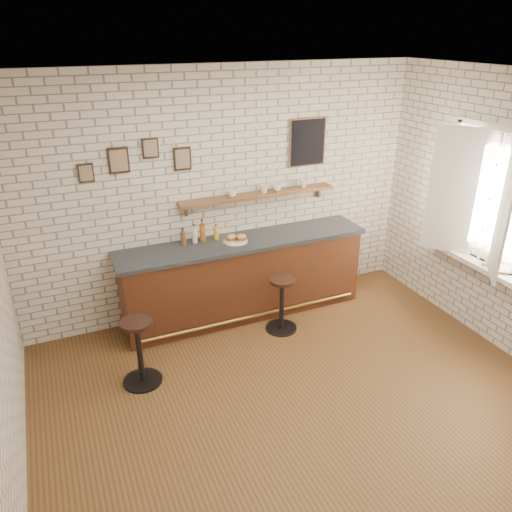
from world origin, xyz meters
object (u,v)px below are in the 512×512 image
object	(u,v)px
bitters_bottle_brown	(183,238)
bitters_bottle_white	(195,235)
bar_counter	(244,277)
condiment_bottle_yellow	(216,233)
shelf_cup_a	(232,194)
book_lower	(489,267)
sandwich_plate	(236,241)
bitters_bottle_amber	(202,233)
shelf_cup_c	(277,188)
bar_stool_left	(139,350)
shelf_cup_b	(264,189)
shelf_cup_d	(303,184)
book_upper	(492,267)
bar_stool_right	(282,303)
ciabatta_sandwich	(236,238)

from	to	relation	value
bitters_bottle_brown	bitters_bottle_white	size ratio (longest dim) A/B	0.89
bar_counter	condiment_bottle_yellow	world-z (taller)	condiment_bottle_yellow
bitters_bottle_brown	condiment_bottle_yellow	size ratio (longest dim) A/B	1.08
shelf_cup_a	book_lower	world-z (taller)	shelf_cup_a
sandwich_plate	bitters_bottle_amber	world-z (taller)	bitters_bottle_amber
shelf_cup_c	bitters_bottle_brown	bearing A→B (deg)	90.83
shelf_cup_c	book_lower	distance (m)	2.59
bar_stool_left	shelf_cup_c	size ratio (longest dim) A/B	6.37
bar_stool_left	shelf_cup_b	distance (m)	2.43
bar_stool_left	shelf_cup_d	distance (m)	2.86
bar_stool_left	sandwich_plate	bearing A→B (deg)	31.42
condiment_bottle_yellow	shelf_cup_a	bearing A→B (deg)	11.17
shelf_cup_a	shelf_cup_c	bearing A→B (deg)	-16.28
shelf_cup_a	shelf_cup_d	size ratio (longest dim) A/B	1.05
sandwich_plate	book_upper	bearing A→B (deg)	-34.99
shelf_cup_d	book_lower	size ratio (longest dim) A/B	0.50
shelf_cup_c	shelf_cup_d	xyz separation A→B (m)	(0.37, 0.00, 0.00)
bitters_bottle_brown	bitters_bottle_amber	size ratio (longest dim) A/B	0.73
bitters_bottle_amber	shelf_cup_a	distance (m)	0.58
shelf_cup_b	book_lower	size ratio (longest dim) A/B	0.53
sandwich_plate	shelf_cup_a	world-z (taller)	shelf_cup_a
bar_counter	shelf_cup_a	distance (m)	1.06
bar_counter	bitters_bottle_amber	xyz separation A→B (m)	(-0.46, 0.16, 0.62)
bar_stool_left	book_lower	size ratio (longest dim) A/B	3.55
bar_stool_right	book_lower	world-z (taller)	book_lower
condiment_bottle_yellow	shelf_cup_c	size ratio (longest dim) A/B	1.67
shelf_cup_d	shelf_cup_b	bearing A→B (deg)	-175.55
ciabatta_sandwich	sandwich_plate	bearing A→B (deg)	180.00
condiment_bottle_yellow	shelf_cup_c	world-z (taller)	shelf_cup_c
ciabatta_sandwich	shelf_cup_d	distance (m)	1.13
ciabatta_sandwich	shelf_cup_c	xyz separation A→B (m)	(0.63, 0.21, 0.48)
book_upper	book_lower	bearing A→B (deg)	132.28
ciabatta_sandwich	book_lower	bearing A→B (deg)	-34.59
bar_counter	shelf_cup_b	bearing A→B (deg)	29.33
bar_stool_right	condiment_bottle_yellow	bearing A→B (deg)	128.74
ciabatta_sandwich	book_upper	world-z (taller)	ciabatta_sandwich
bitters_bottle_brown	bitters_bottle_white	xyz separation A→B (m)	(0.14, -0.00, 0.01)
bar_counter	book_upper	distance (m)	2.85
bar_stool_left	shelf_cup_c	distance (m)	2.56
shelf_cup_a	shelf_cup_d	distance (m)	0.97
book_upper	bitters_bottle_amber	bearing A→B (deg)	-171.51
shelf_cup_a	shelf_cup_b	bearing A→B (deg)	-16.28
shelf_cup_b	shelf_cup_d	size ratio (longest dim) A/B	1.05
ciabatta_sandwich	bitters_bottle_white	world-z (taller)	bitters_bottle_white
shelf_cup_d	bitters_bottle_brown	bearing A→B (deg)	-173.91
bitters_bottle_white	shelf_cup_b	bearing A→B (deg)	2.85
shelf_cup_b	shelf_cup_c	distance (m)	0.18
shelf_cup_d	book_lower	xyz separation A→B (m)	(1.36, -1.84, -0.61)
condiment_bottle_yellow	shelf_cup_b	size ratio (longest dim) A/B	1.76
bitters_bottle_brown	shelf_cup_b	xyz separation A→B (m)	(1.06, 0.05, 0.46)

